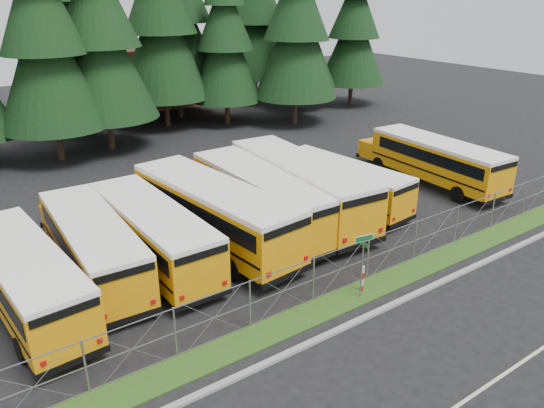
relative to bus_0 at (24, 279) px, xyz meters
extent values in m
plane|color=black|center=(13.43, -4.92, -1.38)|extent=(120.00, 120.00, 0.00)
cube|color=gray|center=(13.43, -8.02, -1.32)|extent=(50.00, 0.25, 0.12)
cube|color=#204513|center=(13.43, -6.62, -1.35)|extent=(50.00, 1.40, 0.06)
cube|color=beige|center=(13.43, -12.92, -1.38)|extent=(50.00, 0.12, 0.01)
cube|color=brown|center=(19.43, 35.08, 1.62)|extent=(22.00, 10.00, 6.00)
cylinder|color=gray|center=(11.18, -6.82, 0.02)|extent=(0.06, 0.06, 2.80)
cube|color=#0C5924|center=(11.18, -6.82, 1.30)|extent=(0.79, 0.17, 0.22)
cube|color=white|center=(11.18, -6.82, 1.30)|extent=(0.83, 0.17, 0.26)
cube|color=#0C5924|center=(11.18, -6.82, 1.06)|extent=(0.12, 0.55, 0.18)
cylinder|color=#B20C0C|center=(11.55, -6.54, -0.78)|extent=(0.11, 0.11, 1.20)
camera|label=1|loc=(-2.47, -19.84, 10.39)|focal=35.00mm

